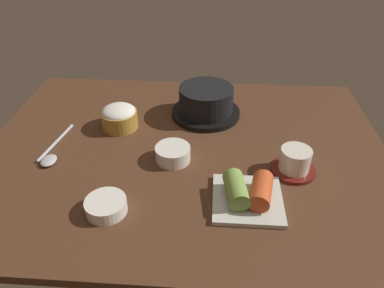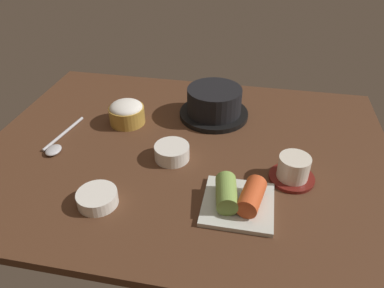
% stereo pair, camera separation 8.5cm
% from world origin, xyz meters
% --- Properties ---
extents(dining_table, '(1.00, 0.76, 0.02)m').
position_xyz_m(dining_table, '(0.00, 0.00, 0.01)').
color(dining_table, '#4C2D1C').
rests_on(dining_table, ground).
extents(stone_pot, '(0.19, 0.19, 0.08)m').
position_xyz_m(stone_pot, '(0.05, 0.17, 0.06)').
color(stone_pot, black).
rests_on(stone_pot, dining_table).
extents(rice_bowl, '(0.10, 0.10, 0.06)m').
position_xyz_m(rice_bowl, '(-0.18, 0.09, 0.05)').
color(rice_bowl, '#B78C38').
rests_on(rice_bowl, dining_table).
extents(tea_cup_with_saucer, '(0.10, 0.10, 0.06)m').
position_xyz_m(tea_cup_with_saucer, '(0.25, -0.07, 0.05)').
color(tea_cup_with_saucer, maroon).
rests_on(tea_cup_with_saucer, dining_table).
extents(banchan_cup_center, '(0.08, 0.08, 0.04)m').
position_xyz_m(banchan_cup_center, '(-0.02, -0.05, 0.04)').
color(banchan_cup_center, white).
rests_on(banchan_cup_center, dining_table).
extents(kimchi_plate, '(0.14, 0.14, 0.05)m').
position_xyz_m(kimchi_plate, '(0.14, -0.17, 0.04)').
color(kimchi_plate, silver).
rests_on(kimchi_plate, dining_table).
extents(side_bowl_near, '(0.08, 0.08, 0.03)m').
position_xyz_m(side_bowl_near, '(-0.14, -0.22, 0.04)').
color(side_bowl_near, white).
rests_on(side_bowl_near, dining_table).
extents(spoon, '(0.05, 0.19, 0.01)m').
position_xyz_m(spoon, '(-0.32, -0.05, 0.03)').
color(spoon, '#B7B7BC').
rests_on(spoon, dining_table).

